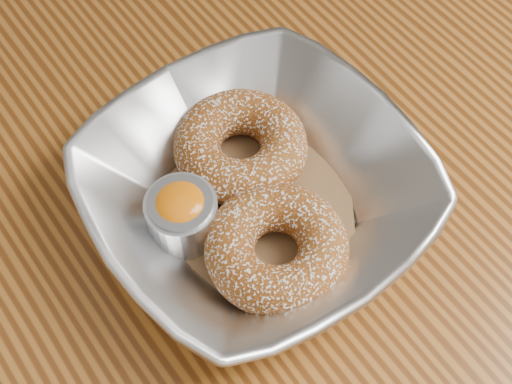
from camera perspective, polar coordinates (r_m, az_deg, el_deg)
table at (r=0.63m, az=-9.92°, el=-7.83°), size 1.20×0.80×0.75m
serving_bowl at (r=0.52m, az=-0.00°, el=-0.04°), size 0.24×0.24×0.06m
parchment at (r=0.53m, az=-0.00°, el=-1.16°), size 0.20×0.20×0.00m
donut_back at (r=0.54m, az=-1.24°, el=3.66°), size 0.11×0.11×0.04m
donut_front at (r=0.50m, az=1.66°, el=-4.50°), size 0.12×0.12×0.04m
ramekin at (r=0.51m, az=-5.93°, el=-1.81°), size 0.05×0.05×0.05m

